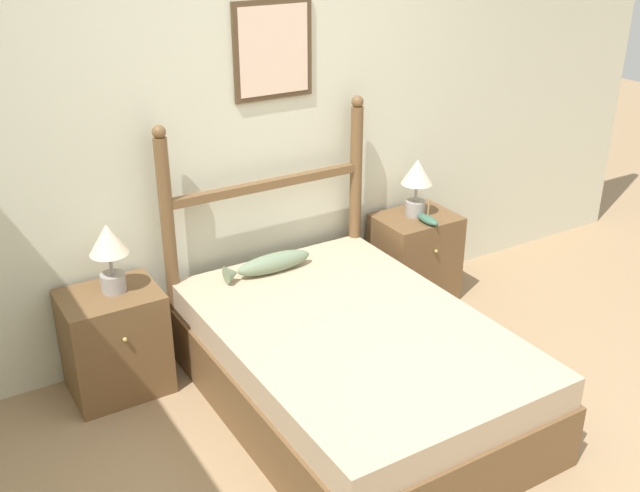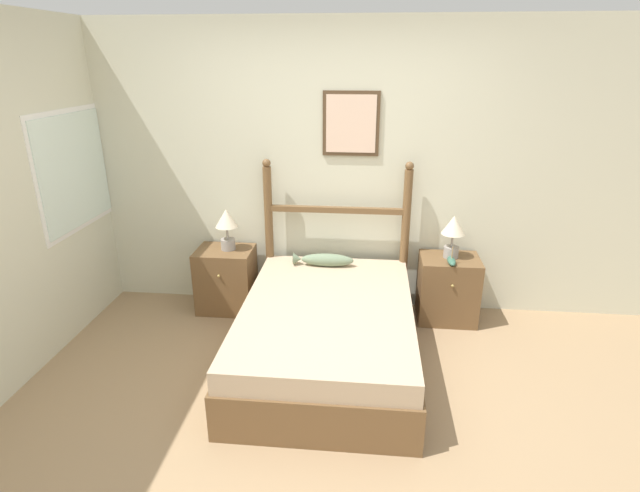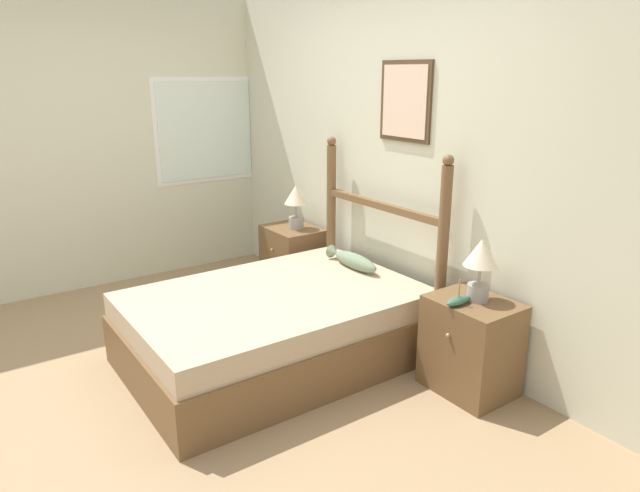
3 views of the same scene
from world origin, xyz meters
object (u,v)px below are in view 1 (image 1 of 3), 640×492
(bed, at_px, (353,366))
(nightstand_right, at_px, (414,257))
(table_lamp_left, at_px, (109,248))
(table_lamp_right, at_px, (417,179))
(nightstand_left, at_px, (115,342))
(fish_pillow, at_px, (269,264))
(model_boat, at_px, (428,219))

(bed, xyz_separation_m, nightstand_right, (1.01, 0.79, 0.05))
(bed, distance_m, nightstand_right, 1.28)
(bed, xyz_separation_m, table_lamp_left, (-0.97, 0.80, 0.59))
(bed, distance_m, table_lamp_right, 1.42)
(table_lamp_left, relative_size, table_lamp_right, 1.00)
(nightstand_left, height_order, table_lamp_right, table_lamp_right)
(table_lamp_right, distance_m, fish_pillow, 1.15)
(bed, xyz_separation_m, model_boat, (0.99, 0.66, 0.37))
(nightstand_right, height_order, table_lamp_right, table_lamp_right)
(model_boat, bearing_deg, table_lamp_right, 84.25)
(model_boat, bearing_deg, nightstand_left, 176.33)
(bed, height_order, table_lamp_right, table_lamp_right)
(model_boat, bearing_deg, table_lamp_left, 175.81)
(nightstand_left, height_order, nightstand_right, same)
(bed, height_order, model_boat, model_boat)
(model_boat, relative_size, fish_pillow, 0.35)
(table_lamp_right, height_order, model_boat, table_lamp_right)
(nightstand_left, xyz_separation_m, fish_pillow, (0.91, -0.05, 0.25))
(bed, bearing_deg, table_lamp_right, 38.66)
(bed, bearing_deg, nightstand_left, 142.06)
(model_boat, height_order, fish_pillow, model_boat)
(nightstand_left, bearing_deg, table_lamp_right, 0.60)
(nightstand_left, xyz_separation_m, model_boat, (2.00, -0.13, 0.32))
(bed, height_order, table_lamp_left, table_lamp_left)
(nightstand_right, distance_m, table_lamp_left, 2.05)
(nightstand_left, distance_m, nightstand_right, 2.02)
(bed, relative_size, fish_pillow, 3.59)
(bed, bearing_deg, table_lamp_left, 140.48)
(table_lamp_left, height_order, model_boat, table_lamp_left)
(bed, distance_m, fish_pillow, 0.80)
(nightstand_left, bearing_deg, fish_pillow, -3.21)
(bed, distance_m, nightstand_left, 1.28)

